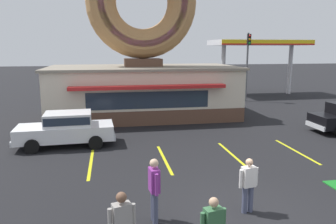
% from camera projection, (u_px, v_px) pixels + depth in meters
% --- Properties ---
extents(ground_plane, '(160.00, 160.00, 0.00)m').
position_uv_depth(ground_plane, '(246.00, 215.00, 9.07)').
color(ground_plane, black).
extents(donut_shop_building, '(12.30, 6.75, 10.96)m').
position_uv_depth(donut_shop_building, '(143.00, 60.00, 21.58)').
color(donut_shop_building, brown).
rests_on(donut_shop_building, ground).
extents(car_white, '(4.63, 2.13, 1.60)m').
position_uv_depth(car_white, '(66.00, 128.00, 15.37)').
color(car_white, silver).
rests_on(car_white, ground).
extents(pedestrian_hooded_kid, '(0.28, 0.59, 1.76)m').
position_uv_depth(pedestrian_hooded_kid, '(154.00, 187.00, 8.56)').
color(pedestrian_hooded_kid, '#474C66').
rests_on(pedestrian_hooded_kid, ground).
extents(pedestrian_clipboard_woman, '(0.59, 0.31, 1.58)m').
position_uv_depth(pedestrian_clipboard_woman, '(248.00, 183.00, 9.09)').
color(pedestrian_clipboard_woman, '#474C66').
rests_on(pedestrian_clipboard_woman, ground).
extents(trash_bin, '(0.57, 0.57, 0.97)m').
position_uv_depth(trash_bin, '(48.00, 121.00, 18.60)').
color(trash_bin, '#232833').
rests_on(trash_bin, ground).
extents(traffic_light_pole, '(0.28, 0.47, 5.80)m').
position_uv_depth(traffic_light_pole, '(248.00, 58.00, 27.75)').
color(traffic_light_pole, '#595B60').
rests_on(traffic_light_pole, ground).
extents(gas_station_canopy, '(9.00, 4.46, 5.30)m').
position_uv_depth(gas_station_canopy, '(259.00, 45.00, 31.60)').
color(gas_station_canopy, silver).
rests_on(gas_station_canopy, ground).
extents(parking_stripe_far_left, '(0.12, 3.60, 0.01)m').
position_uv_depth(parking_stripe_far_left, '(91.00, 163.00, 13.13)').
color(parking_stripe_far_left, yellow).
rests_on(parking_stripe_far_left, ground).
extents(parking_stripe_left, '(0.12, 3.60, 0.01)m').
position_uv_depth(parking_stripe_left, '(164.00, 159.00, 13.65)').
color(parking_stripe_left, yellow).
rests_on(parking_stripe_left, ground).
extents(parking_stripe_mid_left, '(0.12, 3.60, 0.01)m').
position_uv_depth(parking_stripe_mid_left, '(233.00, 155.00, 14.17)').
color(parking_stripe_mid_left, yellow).
rests_on(parking_stripe_mid_left, ground).
extents(parking_stripe_centre, '(0.12, 3.60, 0.01)m').
position_uv_depth(parking_stripe_centre, '(296.00, 151.00, 14.68)').
color(parking_stripe_centre, yellow).
rests_on(parking_stripe_centre, ground).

